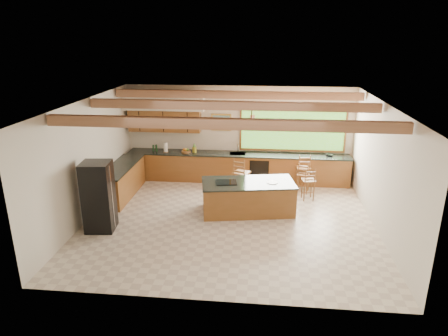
# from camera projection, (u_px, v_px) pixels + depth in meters

# --- Properties ---
(ground) EXTENTS (7.20, 7.20, 0.00)m
(ground) POSITION_uv_depth(u_px,v_px,m) (229.00, 220.00, 10.17)
(ground) COLOR beige
(ground) RESTS_ON ground
(room_shell) EXTENTS (7.27, 6.54, 3.02)m
(room_shell) POSITION_uv_depth(u_px,v_px,m) (225.00, 130.00, 10.10)
(room_shell) COLOR beige
(room_shell) RESTS_ON ground
(counter_run) EXTENTS (7.12, 3.10, 1.24)m
(counter_run) POSITION_uv_depth(u_px,v_px,m) (210.00, 170.00, 12.48)
(counter_run) COLOR brown
(counter_run) RESTS_ON ground
(island) EXTENTS (2.57, 1.53, 0.86)m
(island) POSITION_uv_depth(u_px,v_px,m) (248.00, 197.00, 10.56)
(island) COLOR brown
(island) RESTS_ON ground
(refrigerator) EXTENTS (0.73, 0.71, 1.70)m
(refrigerator) POSITION_uv_depth(u_px,v_px,m) (99.00, 197.00, 9.47)
(refrigerator) COLOR black
(refrigerator) RESTS_ON ground
(bar_stool_a) EXTENTS (0.55, 0.55, 1.18)m
(bar_stool_a) POSITION_uv_depth(u_px,v_px,m) (241.00, 174.00, 11.45)
(bar_stool_a) COLOR brown
(bar_stool_a) RESTS_ON ground
(bar_stool_b) EXTENTS (0.40, 0.40, 0.96)m
(bar_stool_b) POSITION_uv_depth(u_px,v_px,m) (309.00, 181.00, 11.25)
(bar_stool_b) COLOR brown
(bar_stool_b) RESTS_ON ground
(bar_stool_c) EXTENTS (0.44, 0.44, 1.13)m
(bar_stool_c) POSITION_uv_depth(u_px,v_px,m) (303.00, 168.00, 12.02)
(bar_stool_c) COLOR brown
(bar_stool_c) RESTS_ON ground
(bar_stool_d) EXTENTS (0.40, 0.40, 0.95)m
(bar_stool_d) POSITION_uv_depth(u_px,v_px,m) (304.00, 175.00, 11.75)
(bar_stool_d) COLOR brown
(bar_stool_d) RESTS_ON ground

